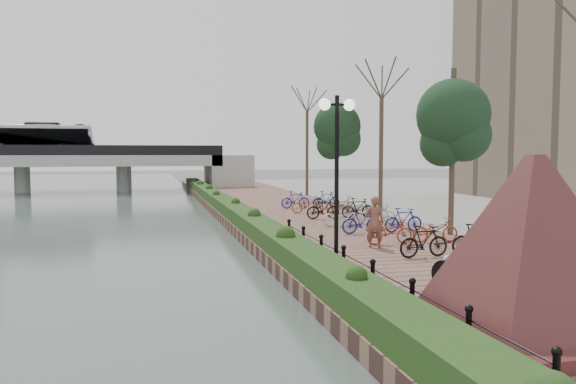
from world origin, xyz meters
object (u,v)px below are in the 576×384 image
object	(u,v)px
motorcycle	(471,270)
pedestrian	(375,222)
lamppost	(337,144)
granite_monument	(533,243)

from	to	relation	value
motorcycle	pedestrian	size ratio (longest dim) A/B	1.04
motorcycle	pedestrian	distance (m)	6.52
lamppost	motorcycle	xyz separation A→B (m)	(2.06, -3.37, -2.88)
granite_monument	lamppost	size ratio (longest dim) A/B	1.28
granite_monument	motorcycle	xyz separation A→B (m)	(0.36, 2.55, -1.05)
granite_monument	motorcycle	world-z (taller)	granite_monument
lamppost	motorcycle	distance (m)	4.88
granite_monument	lamppost	distance (m)	6.42
granite_monument	lamppost	xyz separation A→B (m)	(-1.69, 5.92, 1.83)
motorcycle	granite_monument	bearing A→B (deg)	-119.92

